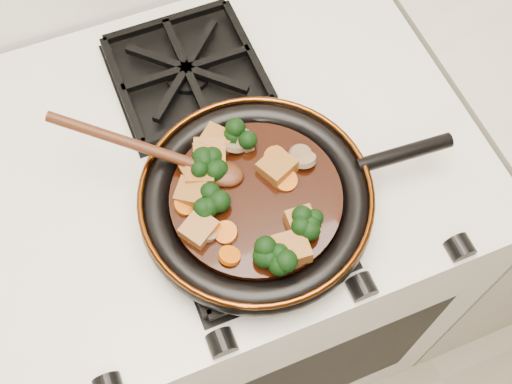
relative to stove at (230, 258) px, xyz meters
name	(u,v)px	position (x,y,z in m)	size (l,w,h in m)	color
stove	(230,258)	(0.00, 0.00, 0.00)	(0.76, 0.60, 0.90)	beige
burner_grate_front	(253,222)	(0.00, -0.14, 0.46)	(0.23, 0.23, 0.03)	black
burner_grate_back	(187,72)	(0.00, 0.14, 0.46)	(0.23, 0.23, 0.03)	black
skillet	(258,200)	(0.01, -0.13, 0.49)	(0.45, 0.32, 0.05)	black
braising_sauce	(256,199)	(0.01, -0.13, 0.50)	(0.23, 0.23, 0.02)	black
tofu_cube_0	(292,249)	(0.02, -0.22, 0.52)	(0.04, 0.04, 0.02)	brown
tofu_cube_1	(211,149)	(-0.02, -0.04, 0.52)	(0.04, 0.04, 0.02)	brown
tofu_cube_2	(191,193)	(-0.07, -0.09, 0.52)	(0.04, 0.04, 0.02)	brown
tofu_cube_3	(199,229)	(-0.08, -0.15, 0.52)	(0.04, 0.04, 0.02)	brown
tofu_cube_4	(200,175)	(-0.05, -0.07, 0.52)	(0.04, 0.03, 0.02)	brown
tofu_cube_5	(210,154)	(-0.03, -0.05, 0.52)	(0.04, 0.04, 0.02)	brown
tofu_cube_6	(198,171)	(-0.05, -0.06, 0.52)	(0.04, 0.04, 0.02)	brown
tofu_cube_7	(277,167)	(0.05, -0.10, 0.52)	(0.04, 0.04, 0.02)	brown
tofu_cube_8	(302,224)	(0.05, -0.19, 0.52)	(0.04, 0.04, 0.02)	brown
tofu_cube_9	(216,141)	(-0.01, -0.03, 0.52)	(0.04, 0.04, 0.02)	brown
broccoli_floret_0	(206,165)	(-0.04, -0.06, 0.52)	(0.06, 0.06, 0.05)	black
broccoli_floret_1	(308,228)	(0.05, -0.20, 0.52)	(0.06, 0.06, 0.05)	black
broccoli_floret_2	(275,257)	(0.00, -0.22, 0.52)	(0.06, 0.06, 0.05)	black
broccoli_floret_3	(235,137)	(0.02, -0.03, 0.52)	(0.06, 0.06, 0.05)	black
broccoli_floret_4	(209,200)	(-0.05, -0.11, 0.52)	(0.06, 0.06, 0.05)	black
broccoli_floret_5	(265,254)	(-0.01, -0.21, 0.52)	(0.06, 0.06, 0.05)	black
carrot_coin_0	(226,232)	(-0.05, -0.16, 0.51)	(0.03, 0.03, 0.01)	#B94B05
carrot_coin_1	(286,180)	(0.05, -0.12, 0.51)	(0.03, 0.03, 0.01)	#B94B05
carrot_coin_2	(186,204)	(-0.08, -0.10, 0.51)	(0.03, 0.03, 0.01)	#B94B05
carrot_coin_3	(275,157)	(0.06, -0.08, 0.51)	(0.03, 0.03, 0.01)	#B94B05
carrot_coin_4	(215,160)	(-0.02, -0.05, 0.51)	(0.03, 0.03, 0.01)	#B94B05
carrot_coin_5	(229,256)	(-0.05, -0.19, 0.51)	(0.03, 0.03, 0.01)	#B94B05
mushroom_slice_0	(233,144)	(0.01, -0.04, 0.52)	(0.04, 0.04, 0.01)	#7A6346
mushroom_slice_1	(246,141)	(0.03, -0.04, 0.52)	(0.03, 0.03, 0.01)	#7A6346
mushroom_slice_2	(207,231)	(-0.07, -0.15, 0.52)	(0.03, 0.03, 0.01)	#7A6346
mushroom_slice_3	(304,160)	(0.09, -0.10, 0.52)	(0.03, 0.03, 0.01)	#7A6346
mushroom_slice_4	(300,156)	(0.09, -0.09, 0.52)	(0.03, 0.03, 0.01)	#7A6346
wooden_spoon	(174,157)	(-0.08, -0.04, 0.53)	(0.14, 0.11, 0.24)	#3F1D0D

